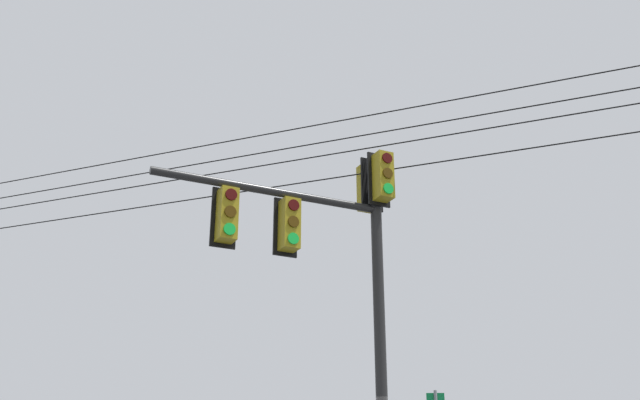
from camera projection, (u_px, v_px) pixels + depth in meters
signal_mast_assembly at (335, 251)px, 12.31m from camera, size 3.04×3.71×6.90m
overhead_wire_span at (457, 128)px, 12.88m from camera, size 6.94×34.45×2.00m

